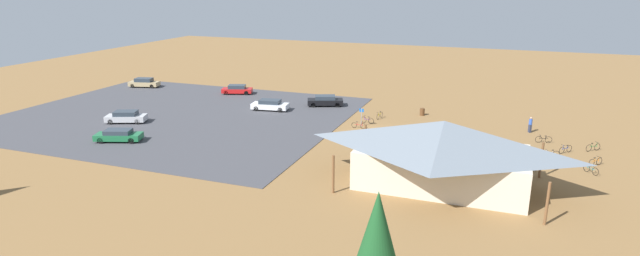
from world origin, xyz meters
The scene contains 25 objects.
ground centered at (0.00, 0.00, 0.00)m, with size 160.00×160.00×0.00m, color olive.
parking_lot_asphalt centered at (25.26, 1.57, 0.03)m, with size 41.65×34.71×0.05m, color #424247.
bike_pavilion centered at (-8.99, 12.91, 3.09)m, with size 15.96×9.72×5.54m.
trash_bin centered at (-3.79, -9.21, 0.45)m, with size 0.60×0.60×0.90m, color brown.
lot_sign centered at (2.04, -1.76, 1.41)m, with size 0.56×0.08×2.20m.
pine_mideast centered at (-8.32, 31.83, 4.59)m, with size 2.65×2.65×7.05m.
bicycle_black_edge_north centered at (-17.59, -2.43, 0.37)m, with size 1.65×0.53×0.83m.
bicycle_teal_lone_east centered at (-21.07, 5.60, 0.37)m, with size 1.09×1.30×0.83m.
bicycle_silver_yard_right centered at (-17.97, 2.50, 0.39)m, with size 1.68×0.66×0.84m.
bicycle_yellow_yard_front centered at (0.83, -5.77, 0.39)m, with size 0.48×1.76×0.89m.
bicycle_blue_front_row centered at (-19.46, 0.34, 0.38)m, with size 1.25×1.31×0.88m.
bicycle_purple_yard_center centered at (1.70, -3.17, 0.39)m, with size 1.70×0.53×0.88m.
bicycle_red_near_porch centered at (2.07, -0.77, 0.35)m, with size 1.71×0.48×0.82m.
bicycle_green_by_bin centered at (-22.09, -1.29, 0.38)m, with size 1.42×1.17×0.87m.
bicycle_white_near_sign centered at (-17.64, 4.50, 0.36)m, with size 1.68×0.71×0.76m.
bicycle_orange_trailside centered at (-21.71, 3.31, 0.38)m, with size 1.25×1.17×0.83m.
car_white_back_corner centered at (15.26, -4.70, 0.75)m, with size 4.98×2.56×1.39m.
car_green_aisle_side centered at (24.33, 12.93, 0.70)m, with size 5.07×3.29×1.28m.
car_black_by_curb centered at (9.31, -9.44, 0.76)m, with size 5.12×3.51×1.42m.
car_red_front_row centered at (24.19, -11.82, 0.72)m, with size 4.75×3.04×1.35m.
car_tan_second_row centered at (40.52, -11.03, 0.77)m, with size 4.96×2.78×1.45m.
car_silver_far_end centered at (28.69, 6.74, 0.75)m, with size 4.97×3.41×1.41m.
visitor_by_pavilion centered at (-15.21, 6.96, 0.92)m, with size 0.38×0.40×1.76m.
visitor_near_lot centered at (-2.17, 5.19, 0.90)m, with size 0.37×0.40×1.71m.
visitor_at_bikes centered at (-16.32, -5.95, 0.94)m, with size 0.38×0.40×1.78m.
Camera 1 is at (-13.28, 52.75, 16.32)m, focal length 28.24 mm.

